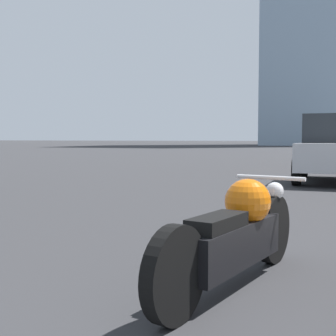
% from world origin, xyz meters
% --- Properties ---
extents(motorcycle, '(0.65, 2.26, 0.80)m').
position_xyz_m(motorcycle, '(3.84, 4.14, 0.40)').
color(motorcycle, black).
rests_on(motorcycle, ground_plane).
extents(parked_car_silver, '(1.99, 3.92, 1.72)m').
position_xyz_m(parked_car_silver, '(3.78, 13.34, 0.85)').
color(parked_car_silver, '#BCBCC1').
rests_on(parked_car_silver, ground_plane).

